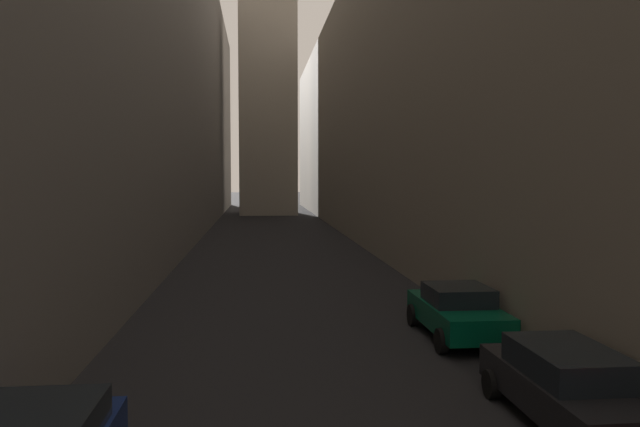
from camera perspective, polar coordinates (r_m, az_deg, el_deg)
ground_plane at (r=43.62m, az=-4.05°, el=-2.64°), size 264.00×264.00×0.00m
building_block_left at (r=47.15m, az=-18.84°, el=12.73°), size 12.26×108.00×24.75m
building_block_right at (r=47.29m, az=9.50°, el=9.88°), size 11.04×108.00×19.91m
parked_car_right_third at (r=12.78m, az=21.76°, el=-14.47°), size 1.89×4.47×1.50m
parked_car_right_far at (r=18.39m, az=12.56°, el=-8.77°), size 2.06×4.45×1.52m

